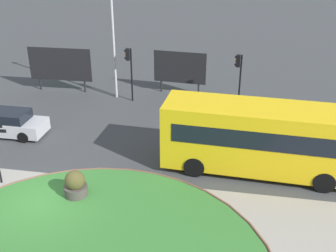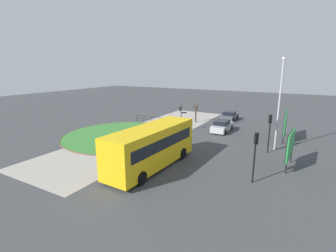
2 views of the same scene
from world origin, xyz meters
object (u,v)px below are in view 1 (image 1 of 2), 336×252
at_px(traffic_light_far, 239,70).
at_px(planter_near_signpost, 75,185).
at_px(traffic_light_near, 129,63).
at_px(billboard_left, 60,65).
at_px(billboard_right, 180,68).
at_px(car_far_lane, 8,123).
at_px(bus_yellow, 261,138).
at_px(lamppost_tall, 113,29).

bearing_deg(traffic_light_far, planter_near_signpost, 57.99).
bearing_deg(traffic_light_near, billboard_left, -27.51).
xyz_separation_m(billboard_right, planter_near_signpost, (-2.57, -13.31, -1.30)).
bearing_deg(traffic_light_near, planter_near_signpost, 75.65).
xyz_separation_m(car_far_lane, billboard_left, (0.24, 7.16, 1.28)).
distance_m(bus_yellow, billboard_right, 11.04).
xyz_separation_m(bus_yellow, lamppost_tall, (-9.57, 8.17, 2.92)).
bearing_deg(bus_yellow, car_far_lane, -3.28).
relative_size(traffic_light_far, billboard_left, 0.78).
xyz_separation_m(bus_yellow, billboard_right, (-5.35, 9.66, 0.08)).
distance_m(car_far_lane, traffic_light_far, 14.23).
distance_m(bus_yellow, car_far_lane, 14.10).
relative_size(billboard_right, planter_near_signpost, 2.89).
bearing_deg(billboard_left, billboard_right, 5.62).
height_order(car_far_lane, planter_near_signpost, car_far_lane).
height_order(billboard_left, billboard_right, billboard_left).
height_order(lamppost_tall, planter_near_signpost, lamppost_tall).
relative_size(bus_yellow, billboard_left, 2.03).
distance_m(bus_yellow, traffic_light_far, 7.82).
relative_size(bus_yellow, traffic_light_near, 2.56).
bearing_deg(billboard_right, traffic_light_far, -22.13).
height_order(traffic_light_far, planter_near_signpost, traffic_light_far).
bearing_deg(traffic_light_near, car_far_lane, 31.09).
bearing_deg(traffic_light_far, car_far_lane, 24.25).
bearing_deg(traffic_light_far, lamppost_tall, -5.24).
bearing_deg(bus_yellow, traffic_light_near, -39.46).
relative_size(bus_yellow, traffic_light_far, 2.60).
bearing_deg(car_far_lane, billboard_right, -136.17).
distance_m(billboard_left, billboard_right, 8.46).
height_order(car_far_lane, traffic_light_far, traffic_light_far).
xyz_separation_m(bus_yellow, traffic_light_far, (-1.31, 7.67, 0.83)).
bearing_deg(billboard_left, planter_near_signpost, -65.86).
height_order(car_far_lane, billboard_right, billboard_right).
bearing_deg(traffic_light_far, billboard_left, -6.26).
relative_size(traffic_light_far, planter_near_signpost, 2.80).
bearing_deg(billboard_left, car_far_lane, -93.11).
bearing_deg(billboard_right, lamppost_tall, -156.44).
relative_size(billboard_left, planter_near_signpost, 3.58).
distance_m(bus_yellow, billboard_left, 16.24).
xyz_separation_m(lamppost_tall, billboard_right, (4.22, 1.49, -2.84)).
bearing_deg(planter_near_signpost, traffic_light_far, 59.71).
xyz_separation_m(bus_yellow, car_far_lane, (-13.98, 1.49, -1.12)).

